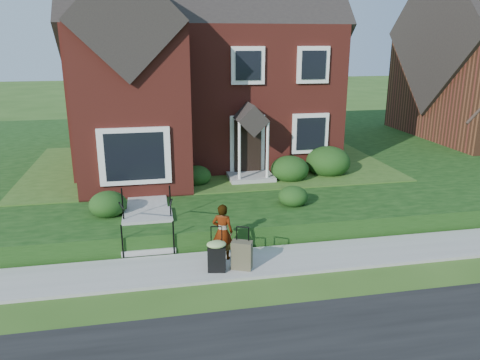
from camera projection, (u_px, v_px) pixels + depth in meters
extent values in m
plane|color=#2D5119|center=(250.00, 264.00, 11.84)|extent=(120.00, 120.00, 0.00)
cube|color=#9E9B93|center=(250.00, 263.00, 11.83)|extent=(60.00, 1.60, 0.08)
cube|color=black|center=(282.00, 151.00, 22.74)|extent=(44.00, 20.00, 0.60)
cube|color=#9E9B93|center=(147.00, 188.00, 15.90)|extent=(1.20, 6.00, 0.06)
cube|color=maroon|center=(201.00, 92.00, 20.29)|extent=(10.00, 8.00, 5.40)
cube|color=maroon|center=(133.00, 109.00, 15.26)|extent=(3.60, 2.40, 5.40)
cube|color=white|center=(135.00, 156.00, 14.56)|extent=(2.20, 0.30, 1.80)
cube|color=black|center=(248.00, 148.00, 17.17)|extent=(1.00, 0.12, 2.10)
cube|color=black|center=(310.00, 133.00, 17.50)|extent=(1.40, 0.10, 1.50)
cube|color=#9E9B93|center=(149.00, 250.00, 12.27)|extent=(1.40, 0.30, 0.15)
cube|color=#9E9B93|center=(149.00, 240.00, 12.51)|extent=(1.40, 0.30, 0.15)
cube|color=#9E9B93|center=(148.00, 231.00, 12.75)|extent=(1.40, 0.30, 0.15)
cube|color=#9E9B93|center=(148.00, 222.00, 12.99)|extent=(1.40, 0.30, 0.15)
cube|color=#9E9B93|center=(148.00, 215.00, 13.51)|extent=(1.40, 0.80, 0.15)
cylinder|color=black|center=(122.00, 241.00, 11.91)|extent=(0.04, 0.04, 0.90)
cylinder|color=black|center=(123.00, 204.00, 12.86)|extent=(0.04, 0.04, 0.90)
cylinder|color=black|center=(174.00, 237.00, 12.15)|extent=(0.04, 0.04, 0.90)
cylinder|color=black|center=(170.00, 201.00, 13.10)|extent=(0.04, 0.04, 0.90)
ellipsoid|color=#14330F|center=(104.00, 178.00, 15.62)|extent=(1.19, 1.19, 0.84)
ellipsoid|color=#14330F|center=(197.00, 174.00, 16.38)|extent=(1.02, 1.02, 0.71)
ellipsoid|color=#14330F|center=(290.00, 166.00, 16.87)|extent=(1.37, 1.37, 0.96)
ellipsoid|color=#14330F|center=(328.00, 159.00, 17.57)|extent=(1.66, 1.66, 1.16)
ellipsoid|color=#14330F|center=(108.00, 202.00, 13.48)|extent=(1.08, 1.08, 0.76)
ellipsoid|color=#14330F|center=(293.00, 194.00, 14.31)|extent=(0.92, 0.92, 0.64)
imported|color=#999999|center=(223.00, 232.00, 11.80)|extent=(0.63, 0.54, 1.46)
cube|color=black|center=(217.00, 259.00, 11.24)|extent=(0.47, 0.31, 0.64)
cylinder|color=black|center=(216.00, 228.00, 11.01)|extent=(0.26, 0.08, 0.03)
cylinder|color=black|center=(211.00, 238.00, 11.06)|extent=(0.02, 0.02, 0.48)
cylinder|color=black|center=(222.00, 237.00, 11.11)|extent=(0.02, 0.02, 0.48)
cylinder|color=black|center=(211.00, 270.00, 11.30)|extent=(0.05, 0.07, 0.06)
cylinder|color=black|center=(223.00, 269.00, 11.36)|extent=(0.05, 0.07, 0.06)
ellipsoid|color=#8FAF64|center=(216.00, 244.00, 11.13)|extent=(0.54, 0.47, 0.15)
cube|color=brown|center=(242.00, 255.00, 11.36)|extent=(0.57, 0.45, 0.71)
cylinder|color=black|center=(242.00, 228.00, 11.16)|extent=(0.28, 0.14, 0.03)
cylinder|color=black|center=(236.00, 235.00, 11.18)|extent=(0.02, 0.02, 0.35)
cylinder|color=black|center=(248.00, 235.00, 11.24)|extent=(0.02, 0.02, 0.35)
cylinder|color=black|center=(235.00, 268.00, 11.42)|extent=(0.06, 0.07, 0.06)
cylinder|color=black|center=(249.00, 267.00, 11.49)|extent=(0.06, 0.07, 0.06)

